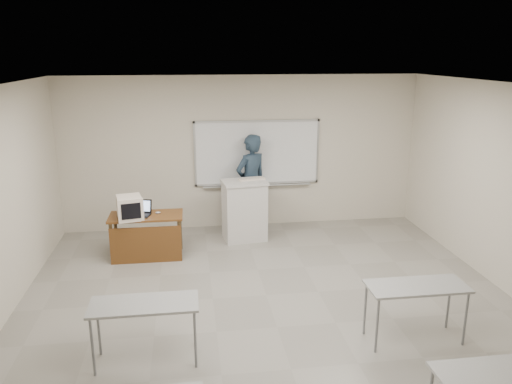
{
  "coord_description": "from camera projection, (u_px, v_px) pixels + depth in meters",
  "views": [
    {
      "loc": [
        -1.05,
        -5.61,
        3.41
      ],
      "look_at": [
        0.03,
        2.2,
        1.2
      ],
      "focal_mm": 35.0,
      "sensor_mm": 36.0,
      "label": 1
    }
  ],
  "objects": [
    {
      "name": "laptop",
      "position": [
        140.0,
        212.0,
        8.43
      ],
      "size": [
        0.33,
        0.31,
        0.25
      ],
      "rotation": [
        0.0,
        0.0,
        -0.25
      ],
      "color": "black",
      "rests_on": "instructor_desk"
    },
    {
      "name": "presenter",
      "position": [
        251.0,
        183.0,
        9.74
      ],
      "size": [
        0.83,
        0.75,
        1.9
      ],
      "primitive_type": "imported",
      "rotation": [
        0.0,
        0.0,
        3.69
      ],
      "color": "black",
      "rests_on": "floor"
    },
    {
      "name": "podium",
      "position": [
        244.0,
        210.0,
        9.3
      ],
      "size": [
        0.8,
        0.58,
        1.13
      ],
      "rotation": [
        0.0,
        0.0,
        0.13
      ],
      "color": "silver",
      "rests_on": "floor"
    },
    {
      "name": "student_desks",
      "position": [
        302.0,
        339.0,
        4.94
      ],
      "size": [
        4.4,
        2.2,
        0.73
      ],
      "color": "#999995",
      "rests_on": "floor"
    },
    {
      "name": "crt_monitor",
      "position": [
        129.0,
        207.0,
        8.24
      ],
      "size": [
        0.41,
        0.46,
        0.39
      ],
      "rotation": [
        0.0,
        0.0,
        0.21
      ],
      "color": "beige",
      "rests_on": "instructor_desk"
    },
    {
      "name": "whiteboard",
      "position": [
        257.0,
        154.0,
        9.83
      ],
      "size": [
        2.48,
        0.1,
        1.31
      ],
      "color": "white",
      "rests_on": "floor"
    },
    {
      "name": "mouse",
      "position": [
        158.0,
        213.0,
        8.52
      ],
      "size": [
        0.09,
        0.06,
        0.03
      ],
      "primitive_type": "ellipsoid",
      "rotation": [
        0.0,
        0.0,
        -0.06
      ],
      "color": "#AAABB2",
      "rests_on": "instructor_desk"
    },
    {
      "name": "keyboard",
      "position": [
        252.0,
        179.0,
        9.24
      ],
      "size": [
        0.52,
        0.27,
        0.03
      ],
      "primitive_type": "cube",
      "rotation": [
        0.0,
        0.0,
        0.22
      ],
      "color": "beige",
      "rests_on": "podium"
    },
    {
      "name": "floor",
      "position": [
        277.0,
        328.0,
        6.41
      ],
      "size": [
        7.0,
        8.0,
        0.01
      ],
      "primitive_type": "cube",
      "color": "gray",
      "rests_on": "ground"
    },
    {
      "name": "instructor_desk",
      "position": [
        146.0,
        230.0,
        8.41
      ],
      "size": [
        1.23,
        0.62,
        0.75
      ],
      "rotation": [
        0.0,
        0.0,
        -0.01
      ],
      "color": "brown",
      "rests_on": "floor"
    }
  ]
}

